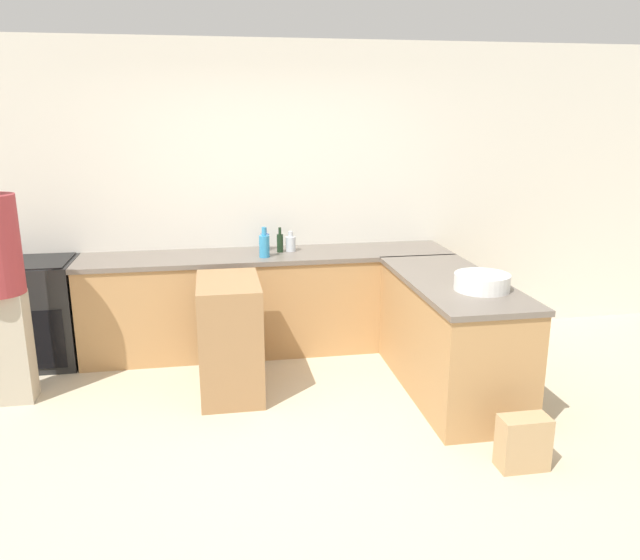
{
  "coord_description": "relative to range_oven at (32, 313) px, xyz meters",
  "views": [
    {
      "loc": [
        -0.47,
        -3.63,
        2.09
      ],
      "look_at": [
        0.27,
        0.59,
        0.93
      ],
      "focal_mm": 35.0,
      "sensor_mm": 36.0,
      "label": 1
    }
  ],
  "objects": [
    {
      "name": "ground_plane",
      "position": [
        2.0,
        -1.71,
        -0.45
      ],
      "size": [
        14.0,
        14.0,
        0.0
      ],
      "primitive_type": "plane",
      "color": "beige"
    },
    {
      "name": "wall_back",
      "position": [
        2.0,
        0.34,
        0.9
      ],
      "size": [
        8.0,
        0.06,
        2.7
      ],
      "color": "silver",
      "rests_on": "ground_plane"
    },
    {
      "name": "counter_back",
      "position": [
        2.0,
        0.0,
        -0.0
      ],
      "size": [
        3.25,
        0.65,
        0.88
      ],
      "color": "tan",
      "rests_on": "ground_plane"
    },
    {
      "name": "counter_peninsula",
      "position": [
        3.28,
        -1.12,
        -0.0
      ],
      "size": [
        0.69,
        1.65,
        0.88
      ],
      "color": "tan",
      "rests_on": "ground_plane"
    },
    {
      "name": "range_oven",
      "position": [
        0.0,
        0.0,
        0.0
      ],
      "size": [
        0.75,
        0.63,
        0.89
      ],
      "color": "black",
      "rests_on": "ground_plane"
    },
    {
      "name": "island_table",
      "position": [
        1.63,
        -0.87,
        -0.0
      ],
      "size": [
        0.46,
        0.74,
        0.89
      ],
      "color": "#997047",
      "rests_on": "ground_plane"
    },
    {
      "name": "mixing_bowl",
      "position": [
        3.37,
        -1.42,
        0.49
      ],
      "size": [
        0.39,
        0.39,
        0.12
      ],
      "color": "white",
      "rests_on": "counter_peninsula"
    },
    {
      "name": "dish_soap_bottle",
      "position": [
        1.96,
        -0.13,
        0.54
      ],
      "size": [
        0.09,
        0.09,
        0.26
      ],
      "color": "#338CBF",
      "rests_on": "counter_back"
    },
    {
      "name": "wine_bottle_dark",
      "position": [
        2.12,
        0.04,
        0.52
      ],
      "size": [
        0.06,
        0.06,
        0.22
      ],
      "color": "black",
      "rests_on": "counter_back"
    },
    {
      "name": "water_bottle_blue",
      "position": [
        2.0,
        0.15,
        0.52
      ],
      "size": [
        0.08,
        0.08,
        0.2
      ],
      "color": "#386BB7",
      "rests_on": "counter_back"
    },
    {
      "name": "vinegar_bottle_clear",
      "position": [
        2.22,
        0.06,
        0.51
      ],
      "size": [
        0.09,
        0.09,
        0.18
      ],
      "color": "silver",
      "rests_on": "counter_back"
    },
    {
      "name": "paper_bag",
      "position": [
        3.32,
        -2.25,
        -0.28
      ],
      "size": [
        0.3,
        0.16,
        0.33
      ],
      "color": "tan",
      "rests_on": "ground_plane"
    }
  ]
}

